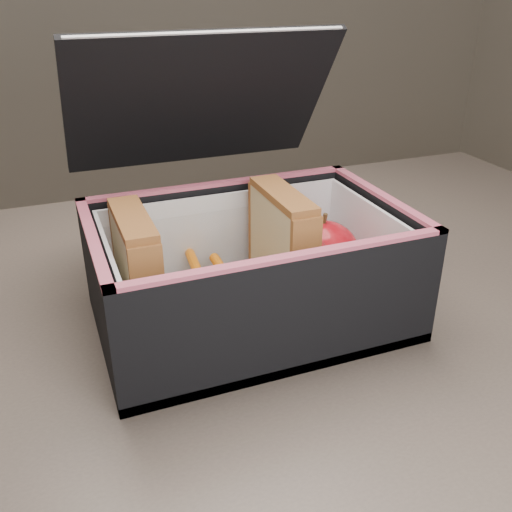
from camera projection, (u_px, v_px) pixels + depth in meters
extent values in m
cube|color=brown|center=(242.00, 328.00, 0.59)|extent=(1.20, 0.80, 0.03)
cube|color=#382D26|center=(429.00, 337.00, 1.22)|extent=(0.05, 0.05, 0.72)
cube|color=black|center=(200.00, 102.00, 0.61)|extent=(0.29, 0.11, 0.16)
cube|color=tan|center=(129.00, 276.00, 0.51)|extent=(0.01, 0.10, 0.10)
cube|color=#DB6E77|center=(138.00, 279.00, 0.51)|extent=(0.01, 0.09, 0.10)
cube|color=tan|center=(147.00, 273.00, 0.52)|extent=(0.01, 0.10, 0.10)
cube|color=brown|center=(132.00, 219.00, 0.49)|extent=(0.03, 0.10, 0.01)
cube|color=tan|center=(274.00, 250.00, 0.56)|extent=(0.01, 0.10, 0.11)
cube|color=#DB6E77|center=(282.00, 252.00, 0.56)|extent=(0.01, 0.10, 0.10)
cube|color=tan|center=(290.00, 247.00, 0.56)|extent=(0.01, 0.10, 0.11)
cube|color=brown|center=(283.00, 195.00, 0.53)|extent=(0.03, 0.10, 0.01)
cylinder|color=#DE5800|center=(219.00, 312.00, 0.54)|extent=(0.02, 0.08, 0.01)
cylinder|color=#DE5800|center=(234.00, 307.00, 0.53)|extent=(0.02, 0.08, 0.01)
cylinder|color=#DE5800|center=(226.00, 275.00, 0.56)|extent=(0.01, 0.08, 0.01)
cylinder|color=#DE5800|center=(214.00, 293.00, 0.57)|extent=(0.02, 0.08, 0.01)
cylinder|color=#DE5800|center=(207.00, 304.00, 0.53)|extent=(0.01, 0.08, 0.01)
cylinder|color=#DE5800|center=(197.00, 270.00, 0.57)|extent=(0.02, 0.08, 0.01)
cylinder|color=#DE5800|center=(242.00, 314.00, 0.54)|extent=(0.01, 0.08, 0.01)
cube|color=white|center=(324.00, 287.00, 0.60)|extent=(0.07, 0.07, 0.01)
ellipsoid|color=#8B0009|center=(322.00, 254.00, 0.58)|extent=(0.09, 0.09, 0.07)
cylinder|color=#412F17|center=(324.00, 219.00, 0.56)|extent=(0.01, 0.01, 0.01)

